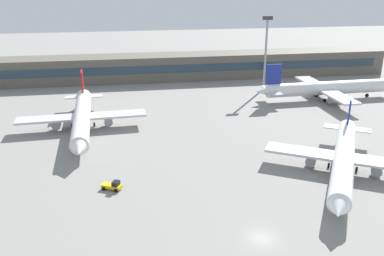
# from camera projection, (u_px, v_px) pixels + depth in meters

# --- Properties ---
(ground_plane) EXTENTS (400.00, 400.00, 0.00)m
(ground_plane) POSITION_uv_depth(u_px,v_px,m) (208.00, 139.00, 98.86)
(ground_plane) COLOR gray
(terminal_building) EXTENTS (159.31, 12.13, 9.00)m
(terminal_building) POSITION_uv_depth(u_px,v_px,m) (176.00, 67.00, 153.78)
(terminal_building) COLOR #5B564C
(terminal_building) RESTS_ON ground_plane
(airplane_near) EXTENTS (28.76, 39.48, 10.87)m
(airplane_near) POSITION_uv_depth(u_px,v_px,m) (344.00, 159.00, 80.32)
(airplane_near) COLOR white
(airplane_near) RESTS_ON ground_plane
(airplane_mid) EXTENTS (31.92, 45.78, 11.31)m
(airplane_mid) POSITION_uv_depth(u_px,v_px,m) (82.00, 117.00, 102.95)
(airplane_mid) COLOR white
(airplane_mid) RESTS_ON ground_plane
(airplane_far) EXTENTS (47.29, 32.89, 11.69)m
(airplane_far) POSITION_uv_depth(u_px,v_px,m) (329.00, 88.00, 128.71)
(airplane_far) COLOR white
(airplane_far) RESTS_ON ground_plane
(baggage_tug_yellow) EXTENTS (3.89, 3.00, 1.75)m
(baggage_tug_yellow) POSITION_uv_depth(u_px,v_px,m) (113.00, 186.00, 75.53)
(baggage_tug_yellow) COLOR yellow
(baggage_tug_yellow) RESTS_ON ground_plane
(floodlight_tower_west) EXTENTS (3.20, 0.80, 24.11)m
(floodlight_tower_west) POSITION_uv_depth(u_px,v_px,m) (266.00, 48.00, 135.98)
(floodlight_tower_west) COLOR gray
(floodlight_tower_west) RESTS_ON ground_plane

